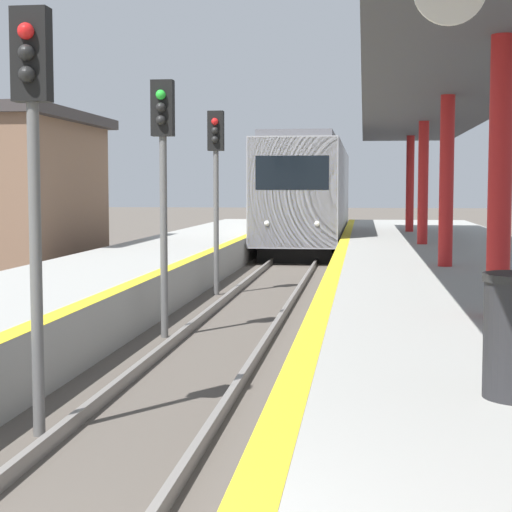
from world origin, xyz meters
The scene contains 5 objects.
train centered at (0.00, 32.64, 2.19)m, with size 2.86×18.22×4.31m.
signal_near centered at (-0.98, 5.08, 2.95)m, with size 0.36×0.31×4.20m.
signal_mid centered at (-1.03, 10.71, 2.95)m, with size 0.36×0.31×4.20m.
signal_far centered at (-1.13, 16.34, 2.95)m, with size 0.36×0.31×4.20m.
station_canopy centered at (3.89, 14.86, 4.33)m, with size 3.46×34.51×3.68m.
Camera 1 is at (2.21, -2.94, 2.48)m, focal length 60.00 mm.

